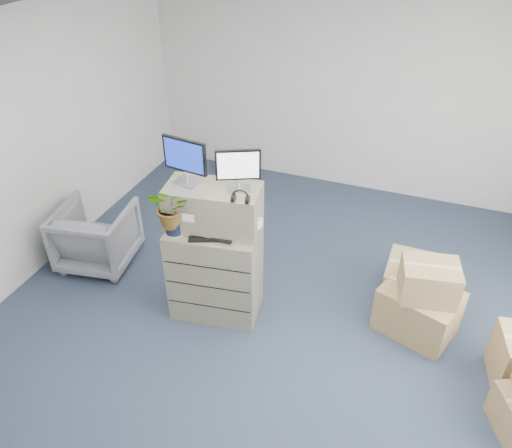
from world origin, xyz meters
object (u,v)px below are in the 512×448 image
at_px(water_bottle, 218,217).
at_px(office_chair, 96,233).
at_px(filing_cabinet_lower, 216,271).
at_px(monitor_left, 185,159).
at_px(monitor_right, 238,168).
at_px(potted_plant, 173,212).
at_px(keyboard, 213,236).

bearing_deg(water_bottle, office_chair, 173.26).
relative_size(filing_cabinet_lower, monitor_left, 2.29).
bearing_deg(monitor_right, office_chair, 150.18).
xyz_separation_m(monitor_right, potted_plant, (-0.55, -0.27, -0.42)).
height_order(monitor_left, monitor_right, monitor_left).
bearing_deg(monitor_left, water_bottle, 9.84).
distance_m(monitor_left, office_chair, 1.89).
bearing_deg(potted_plant, water_bottle, 33.54).
distance_m(filing_cabinet_lower, potted_plant, 0.83).
distance_m(potted_plant, office_chair, 1.62).
distance_m(monitor_right, keyboard, 0.70).
height_order(filing_cabinet_lower, water_bottle, water_bottle).
bearing_deg(filing_cabinet_lower, keyboard, -75.03).
relative_size(monitor_right, keyboard, 0.89).
distance_m(monitor_left, water_bottle, 0.64).
bearing_deg(monitor_right, potted_plant, -179.01).
distance_m(filing_cabinet_lower, monitor_left, 1.22).
xyz_separation_m(monitor_left, office_chair, (-1.37, 0.21, -1.29)).
bearing_deg(office_chair, filing_cabinet_lower, 162.10).
relative_size(filing_cabinet_lower, keyboard, 2.29).
distance_m(monitor_right, office_chair, 2.26).
relative_size(monitor_left, potted_plant, 1.04).
bearing_deg(water_bottle, monitor_right, 10.99).
xyz_separation_m(filing_cabinet_lower, office_chair, (-1.63, 0.25, -0.10)).
bearing_deg(potted_plant, filing_cabinet_lower, 29.37).
distance_m(monitor_left, keyboard, 0.75).
bearing_deg(keyboard, filing_cabinet_lower, 90.86).
relative_size(filing_cabinet_lower, monitor_right, 2.58).
relative_size(filing_cabinet_lower, office_chair, 1.25).
bearing_deg(office_chair, monitor_left, 162.17).
relative_size(keyboard, potted_plant, 1.04).
distance_m(water_bottle, potted_plant, 0.43).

